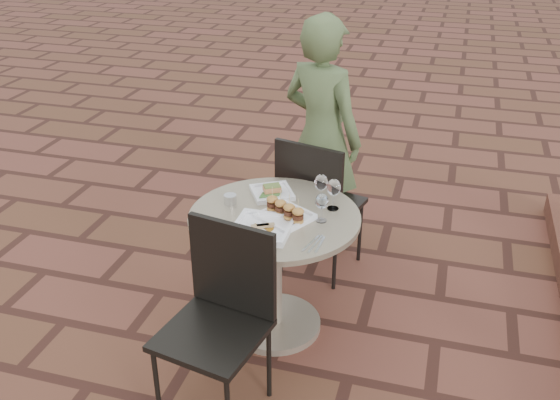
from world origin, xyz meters
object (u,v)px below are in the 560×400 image
(cafe_table, at_px, (275,255))
(plate_sliders, at_px, (285,213))
(chair_near, at_px, (222,306))
(diner, at_px, (322,137))
(chair_far, at_px, (316,197))
(plate_tuna, at_px, (262,227))
(plate_salmon, at_px, (272,192))

(cafe_table, height_order, plate_sliders, plate_sliders)
(chair_near, xyz_separation_m, diner, (0.11, 1.56, 0.24))
(plate_sliders, bearing_deg, diner, 91.99)
(diner, height_order, plate_sliders, diner)
(chair_far, bearing_deg, cafe_table, 95.91)
(chair_far, bearing_deg, plate_sliders, 102.28)
(plate_tuna, bearing_deg, cafe_table, 86.43)
(chair_far, relative_size, chair_near, 1.00)
(chair_far, relative_size, diner, 0.59)
(cafe_table, relative_size, plate_salmon, 3.08)
(chair_far, height_order, plate_salmon, chair_far)
(chair_near, distance_m, plate_sliders, 0.61)
(cafe_table, height_order, chair_near, chair_near)
(cafe_table, xyz_separation_m, diner, (0.03, 0.97, 0.31))
(plate_tuna, bearing_deg, plate_salmon, 99.87)
(diner, xyz_separation_m, plate_sliders, (0.03, -1.01, -0.03))
(chair_far, height_order, chair_near, same)
(chair_far, distance_m, plate_salmon, 0.46)
(diner, xyz_separation_m, plate_tuna, (-0.04, -1.15, -0.05))
(chair_near, relative_size, diner, 0.59)
(diner, relative_size, plate_sliders, 4.91)
(chair_far, distance_m, diner, 0.46)
(diner, xyz_separation_m, plate_salmon, (-0.11, -0.76, -0.05))
(plate_salmon, bearing_deg, chair_far, 66.34)
(cafe_table, relative_size, diner, 0.57)
(plate_salmon, distance_m, plate_tuna, 0.39)
(plate_sliders, bearing_deg, chair_far, 88.03)
(plate_salmon, bearing_deg, plate_tuna, -80.13)
(cafe_table, distance_m, plate_sliders, 0.29)
(cafe_table, distance_m, chair_far, 0.60)
(plate_tuna, bearing_deg, plate_sliders, 61.59)
(cafe_table, height_order, diner, diner)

